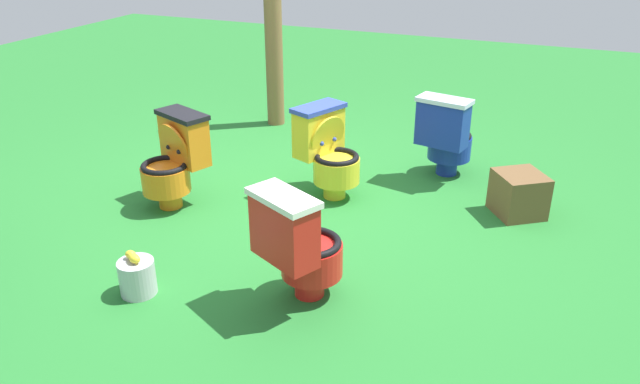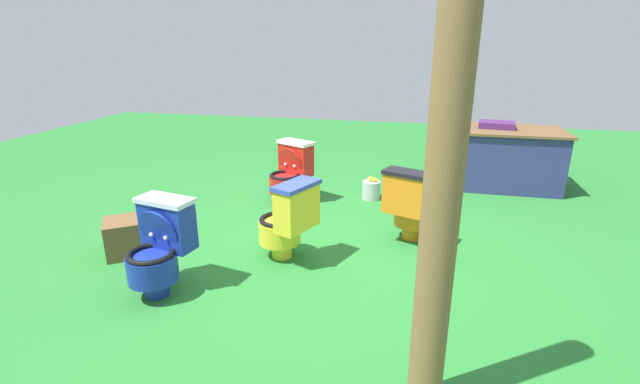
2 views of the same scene
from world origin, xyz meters
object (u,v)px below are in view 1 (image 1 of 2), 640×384
object	(u,v)px
toilet_yellow	(328,151)
small_crate	(519,194)
toilet_red	(299,245)
toilet_orange	(174,159)
toilet_blue	(446,136)
lemon_bucket	(137,276)
wooden_post	(273,21)

from	to	relation	value
toilet_yellow	small_crate	distance (m)	1.50
toilet_red	small_crate	world-z (taller)	toilet_red
toilet_orange	toilet_red	bearing A→B (deg)	171.58
toilet_red	toilet_yellow	xyz separation A→B (m)	(0.40, -1.43, 0.00)
toilet_red	toilet_orange	bearing A→B (deg)	176.69
toilet_blue	lemon_bucket	bearing A→B (deg)	-106.44
toilet_red	small_crate	xyz separation A→B (m)	(-1.07, -1.66, -0.21)
small_crate	toilet_orange	bearing A→B (deg)	18.80
toilet_blue	small_crate	xyz separation A→B (m)	(-0.67, 0.49, -0.21)
toilet_blue	small_crate	distance (m)	0.86
toilet_orange	toilet_yellow	distance (m)	1.20
toilet_yellow	toilet_blue	size ratio (longest dim) A/B	1.00
toilet_orange	wooden_post	bearing A→B (deg)	-64.30
toilet_blue	lemon_bucket	xyz separation A→B (m)	(1.32, 2.47, -0.26)
toilet_orange	toilet_blue	bearing A→B (deg)	-122.35
toilet_blue	small_crate	size ratio (longest dim) A/B	2.08
toilet_red	lemon_bucket	world-z (taller)	toilet_red
toilet_red	lemon_bucket	distance (m)	1.02
toilet_orange	toilet_red	world-z (taller)	same
toilet_orange	small_crate	size ratio (longest dim) A/B	2.08
small_crate	wooden_post	bearing A→B (deg)	-24.48
toilet_red	toilet_yellow	size ratio (longest dim) A/B	1.00
toilet_red	toilet_yellow	world-z (taller)	same
toilet_orange	toilet_red	xyz separation A→B (m)	(-1.42, 0.81, 0.00)
toilet_orange	wooden_post	size ratio (longest dim) A/B	0.34
toilet_blue	wooden_post	world-z (taller)	wooden_post
toilet_orange	small_crate	distance (m)	2.64
toilet_yellow	small_crate	bearing A→B (deg)	121.35
toilet_red	wooden_post	size ratio (longest dim) A/B	0.34
toilet_yellow	toilet_red	bearing A→B (deg)	38.05
toilet_yellow	lemon_bucket	distance (m)	1.85
wooden_post	small_crate	distance (m)	3.05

